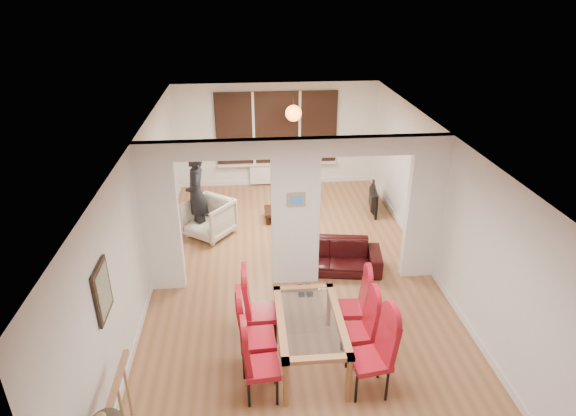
{
  "coord_description": "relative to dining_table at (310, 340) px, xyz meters",
  "views": [
    {
      "loc": [
        -0.78,
        -7.12,
        4.81
      ],
      "look_at": [
        -0.07,
        0.6,
        1.13
      ],
      "focal_mm": 30.0,
      "sensor_mm": 36.0,
      "label": 1
    }
  ],
  "objects": [
    {
      "name": "floor",
      "position": [
        0.01,
        2.02,
        -0.37
      ],
      "size": [
        5.0,
        9.0,
        0.01
      ],
      "primitive_type": "cube",
      "color": "#97633D",
      "rests_on": "ground"
    },
    {
      "name": "room_walls",
      "position": [
        0.01,
        2.02,
        0.93
      ],
      "size": [
        5.0,
        9.0,
        2.6
      ],
      "primitive_type": null,
      "color": "silver",
      "rests_on": "floor"
    },
    {
      "name": "divider_wall",
      "position": [
        0.01,
        2.02,
        0.93
      ],
      "size": [
        5.0,
        0.18,
        2.6
      ],
      "primitive_type": "cube",
      "color": "white",
      "rests_on": "floor"
    },
    {
      "name": "bay_window_blinds",
      "position": [
        0.01,
        6.46,
        1.13
      ],
      "size": [
        3.0,
        0.08,
        1.8
      ],
      "primitive_type": "cube",
      "color": "black",
      "rests_on": "room_walls"
    },
    {
      "name": "radiator",
      "position": [
        0.01,
        6.42,
        -0.07
      ],
      "size": [
        1.4,
        0.08,
        0.5
      ],
      "primitive_type": "cube",
      "color": "white",
      "rests_on": "floor"
    },
    {
      "name": "pendant_light",
      "position": [
        0.31,
        5.32,
        1.78
      ],
      "size": [
        0.36,
        0.36,
        0.36
      ],
      "primitive_type": "sphere",
      "color": "orange",
      "rests_on": "room_walls"
    },
    {
      "name": "stair_newel",
      "position": [
        -2.24,
        -1.18,
        0.18
      ],
      "size": [
        0.4,
        1.2,
        1.1
      ],
      "primitive_type": null,
      "color": "#A7764C",
      "rests_on": "floor"
    },
    {
      "name": "wall_poster",
      "position": [
        -2.46,
        -0.38,
        1.23
      ],
      "size": [
        0.04,
        0.52,
        0.67
      ],
      "primitive_type": "cube",
      "color": "gray",
      "rests_on": "room_walls"
    },
    {
      "name": "pillar_photo",
      "position": [
        0.01,
        1.92,
        1.23
      ],
      "size": [
        0.3,
        0.03,
        0.25
      ],
      "primitive_type": "cube",
      "color": "#4C8CD8",
      "rests_on": "divider_wall"
    },
    {
      "name": "dining_table",
      "position": [
        0.0,
        0.0,
        0.0
      ],
      "size": [
        0.88,
        1.57,
        0.74
      ],
      "primitive_type": null,
      "color": "#935D36",
      "rests_on": "floor"
    },
    {
      "name": "dining_chair_la",
      "position": [
        -0.67,
        -0.54,
        0.17
      ],
      "size": [
        0.46,
        0.46,
        1.07
      ],
      "primitive_type": null,
      "rotation": [
        0.0,
        0.0,
        0.08
      ],
      "color": "maroon",
      "rests_on": "floor"
    },
    {
      "name": "dining_chair_lb",
      "position": [
        -0.71,
        -0.06,
        0.21
      ],
      "size": [
        0.49,
        0.49,
        1.16
      ],
      "primitive_type": null,
      "rotation": [
        0.0,
        0.0,
        0.05
      ],
      "color": "maroon",
      "rests_on": "floor"
    },
    {
      "name": "dining_chair_lc",
      "position": [
        -0.64,
        0.5,
        0.2
      ],
      "size": [
        0.46,
        0.46,
        1.15
      ],
      "primitive_type": null,
      "rotation": [
        0.0,
        0.0,
        0.01
      ],
      "color": "maroon",
      "rests_on": "floor"
    },
    {
      "name": "dining_chair_ra",
      "position": [
        0.68,
        -0.58,
        0.22
      ],
      "size": [
        0.53,
        0.53,
        1.17
      ],
      "primitive_type": null,
      "rotation": [
        0.0,
        0.0,
        0.15
      ],
      "color": "maroon",
      "rests_on": "floor"
    },
    {
      "name": "dining_chair_rb",
      "position": [
        0.66,
        0.0,
        0.15
      ],
      "size": [
        0.45,
        0.45,
        1.04
      ],
      "primitive_type": null,
      "rotation": [
        0.0,
        0.0,
        0.07
      ],
      "color": "maroon",
      "rests_on": "floor"
    },
    {
      "name": "dining_chair_rc",
      "position": [
        0.7,
        0.54,
        0.15
      ],
      "size": [
        0.44,
        0.44,
        1.03
      ],
      "primitive_type": null,
      "rotation": [
        0.0,
        0.0,
        -0.06
      ],
      "color": "maroon",
      "rests_on": "floor"
    },
    {
      "name": "sofa",
      "position": [
        0.67,
        2.32,
        -0.1
      ],
      "size": [
        1.95,
        1.0,
        0.54
      ],
      "primitive_type": "imported",
      "rotation": [
        0.0,
        0.0,
        -0.15
      ],
      "color": "black",
      "rests_on": "floor"
    },
    {
      "name": "armchair",
      "position": [
        -1.57,
        3.83,
        0.03
      ],
      "size": [
        1.19,
        1.2,
        0.79
      ],
      "primitive_type": "imported",
      "rotation": [
        0.0,
        0.0,
        -0.65
      ],
      "color": "#C0B3A3",
      "rests_on": "floor"
    },
    {
      "name": "person",
      "position": [
        -1.8,
        3.95,
        0.52
      ],
      "size": [
        0.7,
        0.5,
        1.78
      ],
      "primitive_type": "imported",
      "rotation": [
        0.0,
        0.0,
        -1.45
      ],
      "color": "black",
      "rests_on": "floor"
    },
    {
      "name": "television",
      "position": [
        2.01,
        4.69,
        -0.08
      ],
      "size": [
        1.0,
        0.29,
        0.57
      ],
      "primitive_type": "imported",
      "rotation": [
        0.0,
        0.0,
        1.41
      ],
      "color": "black",
      "rests_on": "floor"
    },
    {
      "name": "coffee_table",
      "position": [
        0.14,
        4.4,
        -0.24
      ],
      "size": [
        1.1,
        0.55,
        0.25
      ],
      "primitive_type": null,
      "rotation": [
        0.0,
        0.0,
        0.01
      ],
      "color": "black",
      "rests_on": "floor"
    },
    {
      "name": "bottle",
      "position": [
        -0.07,
        4.51,
        0.01
      ],
      "size": [
        0.07,
        0.07,
        0.26
      ],
      "primitive_type": "cylinder",
      "color": "#143F19",
      "rests_on": "coffee_table"
    },
    {
      "name": "bowl",
      "position": [
        0.24,
        4.34,
        -0.09
      ],
      "size": [
        0.2,
        0.2,
        0.05
      ],
      "primitive_type": "imported",
      "color": "black",
      "rests_on": "coffee_table"
    },
    {
      "name": "shoes",
      "position": [
        0.14,
        1.6,
        -0.32
      ],
      "size": [
        0.24,
        0.26,
        0.1
      ],
      "primitive_type": null,
      "color": "black",
      "rests_on": "floor"
    }
  ]
}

